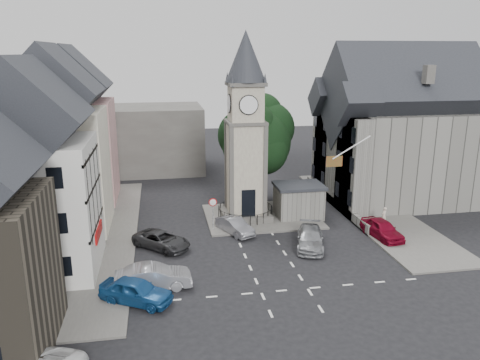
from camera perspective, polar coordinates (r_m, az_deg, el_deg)
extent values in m
plane|color=black|center=(35.05, 3.06, -9.06)|extent=(120.00, 120.00, 0.00)
cube|color=#595651|center=(40.11, -16.77, -6.39)|extent=(6.00, 30.00, 0.14)
cube|color=#595651|center=(45.91, 15.56, -3.53)|extent=(6.00, 26.00, 0.14)
cube|color=#595651|center=(42.57, 2.63, -4.44)|extent=(10.00, 8.00, 0.16)
cube|color=silver|center=(30.28, 5.45, -13.25)|extent=(20.00, 8.00, 0.01)
cube|color=#4C4944|center=(42.19, 0.64, -4.22)|extent=(4.20, 4.20, 0.70)
torus|color=black|center=(41.95, 0.64, -3.28)|extent=(4.86, 4.86, 0.06)
cube|color=gray|center=(40.94, 0.66, 1.53)|extent=(3.00, 3.00, 8.00)
cube|color=black|center=(40.34, 1.02, -2.82)|extent=(1.20, 0.25, 2.40)
cube|color=#4C4944|center=(40.18, 0.67, 7.08)|extent=(3.30, 3.30, 0.25)
cube|color=gray|center=(39.99, 0.68, 9.35)|extent=(2.70, 2.70, 3.20)
cylinder|color=white|center=(38.62, 1.07, 9.14)|extent=(1.50, 0.12, 1.50)
cube|color=#4C4944|center=(39.85, 0.69, 11.64)|extent=(3.10, 3.10, 0.30)
cone|color=#202328|center=(39.77, 0.70, 14.87)|extent=(3.40, 3.40, 4.20)
cube|color=slate|center=(42.50, 7.15, -2.70)|extent=(4.00, 3.00, 2.80)
cube|color=#202328|center=(42.05, 7.22, -0.69)|extent=(4.30, 3.30, 0.25)
cylinder|color=black|center=(46.70, 1.93, 0.09)|extent=(0.70, 0.70, 4.40)
cylinder|color=black|center=(39.11, -3.31, -4.44)|extent=(0.10, 0.10, 2.50)
cone|color=#A50C0C|center=(38.61, -3.32, -2.75)|extent=(0.70, 0.06, 0.70)
cone|color=white|center=(38.59, -3.32, -2.75)|extent=(0.54, 0.04, 0.54)
cube|color=tan|center=(48.72, -19.43, 3.24)|extent=(7.50, 7.00, 10.00)
cube|color=beige|center=(41.03, -21.14, 0.95)|extent=(7.50, 7.00, 10.00)
cube|color=silver|center=(33.65, -23.54, -3.20)|extent=(7.50, 7.00, 9.00)
cube|color=#4C4944|center=(60.19, -14.29, 4.83)|extent=(20.00, 10.00, 8.00)
cube|color=slate|center=(49.14, 18.67, 2.81)|extent=(14.00, 10.00, 9.00)
cube|color=slate|center=(43.37, 13.62, 1.61)|extent=(1.60, 4.40, 9.00)
cube|color=slate|center=(49.70, 10.45, 3.50)|extent=(1.60, 4.40, 9.00)
cube|color=slate|center=(46.44, 11.42, -2.55)|extent=(0.40, 16.00, 0.90)
cylinder|color=white|center=(39.01, 13.43, 3.88)|extent=(3.17, 0.10, 1.89)
plane|color=#B21414|center=(38.70, 11.42, 2.24)|extent=(1.40, 0.00, 1.40)
imported|color=navy|center=(29.17, -12.56, -13.07)|extent=(4.77, 3.74, 1.52)
imported|color=#9FA0A7|center=(30.50, -10.52, -11.57)|extent=(4.86, 1.88, 1.58)
imported|color=#2B2C2E|center=(36.31, -9.54, -7.25)|extent=(4.89, 4.76, 1.30)
imported|color=gray|center=(38.60, -0.63, -5.63)|extent=(2.99, 4.19, 1.31)
imported|color=gray|center=(36.42, 8.55, -7.04)|extent=(3.33, 5.23, 1.41)
imported|color=maroon|center=(39.41, 16.93, -5.72)|extent=(2.33, 4.63, 1.51)
imported|color=beige|center=(42.26, 17.13, -4.22)|extent=(0.71, 0.64, 1.63)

